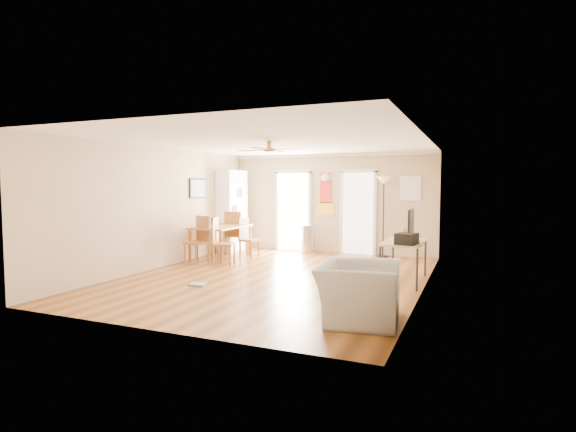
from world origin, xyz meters
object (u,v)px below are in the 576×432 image
at_px(torchiere_lamp, 383,217).
at_px(computer_desk, 404,261).
at_px(dining_chair_right_a, 249,238).
at_px(wastebasket_a, 361,271).
at_px(dining_table, 221,242).
at_px(dining_chair_near, 196,240).
at_px(trash_can, 308,239).
at_px(dining_chair_far, 236,233).
at_px(armchair, 358,292).
at_px(dining_chair_right_b, 224,241).
at_px(bookshelf, 232,211).
at_px(printer, 407,239).

relative_size(torchiere_lamp, computer_desk, 1.41).
distance_m(dining_chair_right_a, wastebasket_a, 3.48).
distance_m(dining_table, torchiere_lamp, 4.02).
xyz_separation_m(dining_chair_near, computer_desk, (4.66, -0.16, -0.16)).
relative_size(trash_can, computer_desk, 0.52).
xyz_separation_m(dining_table, dining_chair_far, (0.01, 0.71, 0.15)).
relative_size(trash_can, armchair, 0.63).
xyz_separation_m(dining_table, wastebasket_a, (3.70, -1.02, -0.24)).
xyz_separation_m(dining_chair_right_b, dining_chair_far, (-0.54, 1.51, 0.02)).
height_order(bookshelf, dining_table, bookshelf).
distance_m(dining_chair_near, dining_chair_far, 1.54).
bearing_deg(trash_can, dining_chair_right_a, -130.59).
bearing_deg(bookshelf, torchiere_lamp, -7.27).
height_order(torchiere_lamp, computer_desk, torchiere_lamp).
bearing_deg(dining_chair_right_b, armchair, -143.28).
relative_size(dining_chair_right_b, torchiere_lamp, 0.53).
relative_size(dining_chair_right_a, dining_chair_far, 0.87).
bearing_deg(bookshelf, armchair, -60.88).
bearing_deg(torchiere_lamp, wastebasket_a, -87.91).
bearing_deg(bookshelf, trash_can, -0.51).
height_order(dining_chair_right_a, torchiere_lamp, torchiere_lamp).
relative_size(dining_chair_right_a, armchair, 0.82).
xyz_separation_m(dining_table, printer, (4.60, -1.43, 0.46)).
xyz_separation_m(dining_chair_right_b, torchiere_lamp, (3.05, 2.49, 0.46)).
height_order(bookshelf, printer, bookshelf).
bearing_deg(armchair, dining_chair_right_b, 46.02).
height_order(dining_chair_near, armchair, dining_chair_near).
height_order(computer_desk, wastebasket_a, computer_desk).
relative_size(torchiere_lamp, armchair, 1.71).
relative_size(dining_chair_right_b, dining_chair_far, 0.97).
relative_size(dining_chair_far, wastebasket_a, 3.59).
relative_size(dining_chair_far, trash_can, 1.50).
height_order(dining_table, computer_desk, dining_table).
bearing_deg(computer_desk, dining_chair_right_a, 160.50).
bearing_deg(dining_table, dining_chair_right_a, 37.35).
relative_size(dining_chair_right_a, dining_chair_near, 0.90).
xyz_separation_m(dining_chair_near, trash_can, (1.78, 2.49, -0.17)).
distance_m(dining_chair_right_b, trash_can, 2.70).
height_order(dining_chair_near, printer, dining_chair_near).
xyz_separation_m(bookshelf, computer_desk, (4.86, -2.14, -0.71)).
distance_m(dining_chair_right_a, trash_can, 1.65).
relative_size(torchiere_lamp, wastebasket_a, 6.50).
relative_size(dining_chair_near, printer, 2.81).
relative_size(dining_chair_right_a, printer, 2.53).
height_order(dining_chair_right_b, dining_chair_far, dining_chair_far).
relative_size(wastebasket_a, armchair, 0.26).
bearing_deg(wastebasket_a, dining_chair_far, 154.80).
relative_size(dining_chair_right_a, wastebasket_a, 3.13).
height_order(bookshelf, computer_desk, bookshelf).
xyz_separation_m(dining_chair_far, printer, (4.59, -2.14, 0.30)).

